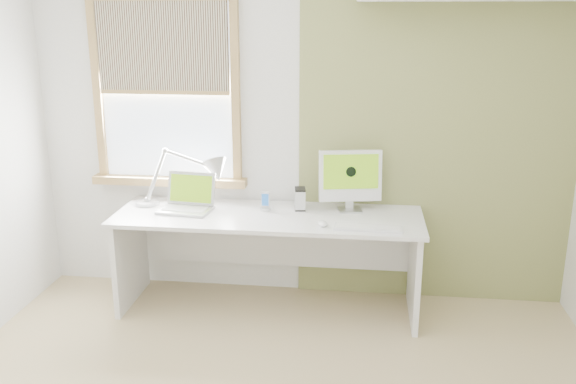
% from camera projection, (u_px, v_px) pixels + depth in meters
% --- Properties ---
extents(room, '(4.04, 3.54, 2.64)m').
position_uv_depth(room, '(261.00, 192.00, 2.91)').
color(room, tan).
rests_on(room, ground).
extents(accent_wall, '(2.00, 0.02, 2.60)m').
position_uv_depth(accent_wall, '(437.00, 130.00, 4.45)').
color(accent_wall, olive).
rests_on(accent_wall, room).
extents(window, '(1.20, 0.14, 1.42)m').
position_uv_depth(window, '(166.00, 93.00, 4.60)').
color(window, '#AC8548').
rests_on(window, room).
extents(desk, '(2.20, 0.70, 0.73)m').
position_uv_depth(desk, '(270.00, 237.00, 4.52)').
color(desk, silver).
rests_on(desk, room).
extents(desk_lamp, '(0.78, 0.36, 0.43)m').
position_uv_depth(desk_lamp, '(203.00, 174.00, 4.61)').
color(desk_lamp, silver).
rests_on(desk_lamp, desk).
extents(laptop, '(0.40, 0.33, 0.26)m').
position_uv_depth(laptop, '(188.00, 201.00, 4.52)').
color(laptop, silver).
rests_on(laptop, desk).
extents(phone_dock, '(0.08, 0.08, 0.14)m').
position_uv_depth(phone_dock, '(265.00, 205.00, 4.49)').
color(phone_dock, silver).
rests_on(phone_dock, desk).
extents(external_drive, '(0.09, 0.13, 0.16)m').
position_uv_depth(external_drive, '(300.00, 199.00, 4.51)').
color(external_drive, silver).
rests_on(external_drive, desk).
extents(imac, '(0.46, 0.19, 0.44)m').
position_uv_depth(imac, '(350.00, 177.00, 4.45)').
color(imac, silver).
rests_on(imac, desk).
extents(keyboard, '(0.46, 0.15, 0.02)m').
position_uv_depth(keyboard, '(368.00, 228.00, 4.11)').
color(keyboard, white).
rests_on(keyboard, desk).
extents(mouse, '(0.09, 0.12, 0.03)m').
position_uv_depth(mouse, '(323.00, 224.00, 4.17)').
color(mouse, white).
rests_on(mouse, desk).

